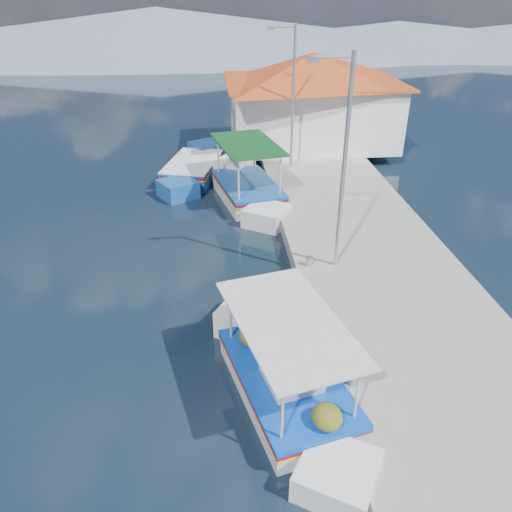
{
  "coord_description": "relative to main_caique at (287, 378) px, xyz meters",
  "views": [
    {
      "loc": [
        1.07,
        -10.75,
        7.99
      ],
      "look_at": [
        2.14,
        1.29,
        1.3
      ],
      "focal_mm": 35.08,
      "sensor_mm": 36.0,
      "label": 1
    }
  ],
  "objects": [
    {
      "name": "ground",
      "position": [
        -2.46,
        2.64,
        -0.43
      ],
      "size": [
        160.0,
        160.0,
        0.0
      ],
      "primitive_type": "plane",
      "color": "black",
      "rests_on": "ground"
    },
    {
      "name": "quay",
      "position": [
        3.44,
        8.64,
        -0.18
      ],
      "size": [
        5.0,
        44.0,
        0.5
      ],
      "primitive_type": "cube",
      "color": "gray",
      "rests_on": "ground"
    },
    {
      "name": "bollards",
      "position": [
        1.34,
        7.89,
        0.22
      ],
      "size": [
        0.2,
        17.2,
        0.3
      ],
      "color": "#A5A8AD",
      "rests_on": "quay"
    },
    {
      "name": "main_caique",
      "position": [
        0.0,
        0.0,
        0.0
      ],
      "size": [
        3.05,
        6.56,
        2.23
      ],
      "rotation": [
        0.0,
        0.0,
        -0.25
      ],
      "color": "silver",
      "rests_on": "ground"
    },
    {
      "name": "caique_green_canopy",
      "position": [
        -0.01,
        11.18,
        -0.03
      ],
      "size": [
        3.09,
        6.93,
        2.65
      ],
      "rotation": [
        0.0,
        0.0,
        -0.22
      ],
      "color": "silver",
      "rests_on": "ground"
    },
    {
      "name": "caique_blue_hull",
      "position": [
        -2.33,
        14.05,
        -0.1
      ],
      "size": [
        3.09,
        6.61,
        1.21
      ],
      "rotation": [
        0.0,
        0.0,
        0.25
      ],
      "color": "#184A90",
      "rests_on": "ground"
    },
    {
      "name": "harbor_building",
      "position": [
        3.74,
        17.64,
        2.35
      ],
      "size": [
        10.49,
        10.49,
        4.4
      ],
      "color": "silver",
      "rests_on": "quay"
    },
    {
      "name": "lamp_post_near",
      "position": [
        2.05,
        4.64,
        3.42
      ],
      "size": [
        1.21,
        0.14,
        6.0
      ],
      "color": "#A5A8AD",
      "rests_on": "quay"
    },
    {
      "name": "lamp_post_far",
      "position": [
        2.05,
        13.64,
        3.42
      ],
      "size": [
        1.21,
        0.14,
        6.0
      ],
      "color": "#A5A8AD",
      "rests_on": "quay"
    },
    {
      "name": "mountain_ridge",
      "position": [
        4.08,
        58.64,
        1.61
      ],
      "size": [
        171.4,
        96.0,
        5.5
      ],
      "color": "slate",
      "rests_on": "ground"
    }
  ]
}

